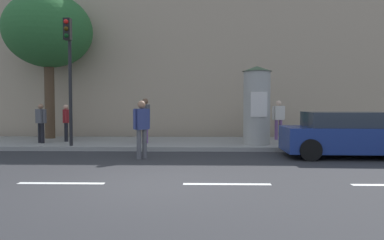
{
  "coord_description": "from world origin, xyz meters",
  "views": [
    {
      "loc": [
        1.17,
        -7.18,
        1.63
      ],
      "look_at": [
        0.95,
        2.0,
        1.23
      ],
      "focal_mm": 33.05,
      "sensor_mm": 36.0,
      "label": 1
    }
  ],
  "objects": [
    {
      "name": "sidewalk_curb",
      "position": [
        0.0,
        7.0,
        0.07
      ],
      "size": [
        36.0,
        4.0,
        0.15
      ],
      "primitive_type": "cube",
      "color": "gray",
      "rests_on": "ground_plane"
    },
    {
      "name": "pedestrian_tallest",
      "position": [
        -0.61,
        3.4,
        1.04
      ],
      "size": [
        0.5,
        0.51,
        1.75
      ],
      "color": "#4C4C51",
      "rests_on": "ground_plane"
    },
    {
      "name": "street_tree",
      "position": [
        -5.44,
        8.15,
        4.81
      ],
      "size": [
        3.74,
        3.74,
        6.29
      ],
      "color": "#4C3826",
      "rests_on": "sidewalk_curb"
    },
    {
      "name": "pedestrian_with_backpack",
      "position": [
        3.54,
        7.95,
        1.01
      ],
      "size": [
        0.28,
        0.59,
        1.5
      ],
      "color": "black",
      "rests_on": "sidewalk_curb"
    },
    {
      "name": "pedestrian_near_pole",
      "position": [
        -4.97,
        6.25,
        1.02
      ],
      "size": [
        0.48,
        0.43,
        1.52
      ],
      "color": "black",
      "rests_on": "sidewalk_curb"
    },
    {
      "name": "pedestrian_in_dark_shirt",
      "position": [
        4.48,
        7.81,
        1.11
      ],
      "size": [
        0.56,
        0.34,
        1.65
      ],
      "color": "#724C84",
      "rests_on": "sidewalk_curb"
    },
    {
      "name": "poster_column",
      "position": [
        3.27,
        6.03,
        1.62
      ],
      "size": [
        1.09,
        1.09,
        2.91
      ],
      "color": "#9E9B93",
      "rests_on": "sidewalk_curb"
    },
    {
      "name": "pedestrian_in_red_top",
      "position": [
        -4.25,
        6.92,
        1.02
      ],
      "size": [
        0.39,
        0.62,
        1.49
      ],
      "color": "black",
      "rests_on": "sidewalk_curb"
    },
    {
      "name": "traffic_light",
      "position": [
        -3.48,
        5.24,
        3.16
      ],
      "size": [
        0.24,
        0.45,
        4.49
      ],
      "color": "black",
      "rests_on": "sidewalk_curb"
    },
    {
      "name": "pedestrian_with_bag",
      "position": [
        -0.96,
        6.39,
        1.17
      ],
      "size": [
        0.41,
        0.6,
        1.72
      ],
      "color": "#724C84",
      "rests_on": "sidewalk_curb"
    },
    {
      "name": "parked_car_blue",
      "position": [
        5.74,
        3.81,
        0.69
      ],
      "size": [
        4.06,
        1.93,
        1.41
      ],
      "color": "navy",
      "rests_on": "ground_plane"
    },
    {
      "name": "building_backdrop",
      "position": [
        0.0,
        12.0,
        4.31
      ],
      "size": [
        36.0,
        5.0,
        8.62
      ],
      "primitive_type": "cube",
      "color": "tan",
      "rests_on": "ground_plane"
    },
    {
      "name": "lane_markings",
      "position": [
        -0.0,
        0.0,
        0.0
      ],
      "size": [
        25.8,
        0.16,
        0.01
      ],
      "color": "silver",
      "rests_on": "ground_plane"
    },
    {
      "name": "ground_plane",
      "position": [
        0.0,
        0.0,
        0.0
      ],
      "size": [
        80.0,
        80.0,
        0.0
      ],
      "primitive_type": "plane",
      "color": "#2B2B2D"
    }
  ]
}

